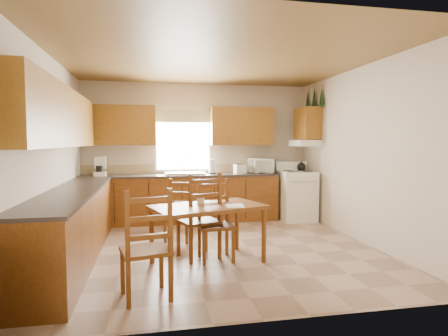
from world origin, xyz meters
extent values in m
plane|color=gray|center=(0.00, 0.00, 0.00)|extent=(4.50, 4.50, 0.00)
plane|color=brown|center=(0.00, 0.00, 2.70)|extent=(4.50, 4.50, 0.00)
plane|color=beige|center=(-2.25, 0.00, 1.35)|extent=(4.50, 4.50, 0.00)
plane|color=beige|center=(2.25, 0.00, 1.35)|extent=(4.50, 4.50, 0.00)
plane|color=beige|center=(0.00, 2.25, 1.35)|extent=(4.50, 4.50, 0.00)
plane|color=beige|center=(0.00, -2.25, 1.35)|extent=(4.50, 4.50, 0.00)
cube|color=brown|center=(-0.38, 1.95, 0.44)|extent=(3.75, 0.60, 0.88)
cube|color=brown|center=(-1.95, -0.15, 0.44)|extent=(0.60, 3.60, 0.88)
cube|color=#352D29|center=(-0.38, 1.95, 0.90)|extent=(3.75, 0.63, 0.04)
cube|color=#352D29|center=(-1.95, -0.15, 0.90)|extent=(0.63, 3.60, 0.04)
cube|color=#99845B|center=(-0.38, 2.24, 1.01)|extent=(3.75, 0.01, 0.18)
cube|color=brown|center=(-1.55, 2.08, 1.85)|extent=(1.41, 0.33, 0.75)
cube|color=brown|center=(0.86, 2.08, 1.85)|extent=(1.25, 0.33, 0.75)
cube|color=brown|center=(-2.08, -0.15, 1.85)|extent=(0.33, 3.60, 0.75)
cube|color=brown|center=(2.08, 1.65, 1.90)|extent=(0.33, 0.62, 0.62)
cube|color=white|center=(2.03, 1.65, 1.52)|extent=(0.44, 0.62, 0.12)
cube|color=white|center=(-0.30, 2.22, 1.55)|extent=(1.13, 0.02, 1.18)
cube|color=white|center=(-0.30, 2.21, 1.55)|extent=(1.05, 0.01, 1.10)
cube|color=#5A7241|center=(-0.30, 2.19, 2.05)|extent=(1.19, 0.01, 0.24)
cube|color=silver|center=(-0.30, 1.95, 0.94)|extent=(0.75, 0.45, 0.04)
cone|color=#153316|center=(2.21, 1.33, 2.38)|extent=(0.22, 0.22, 0.36)
cone|color=#153316|center=(2.21, 1.65, 2.42)|extent=(0.22, 0.22, 0.36)
cone|color=#153316|center=(2.21, 1.97, 2.38)|extent=(0.22, 0.22, 0.36)
cube|color=white|center=(1.88, 1.65, 0.48)|extent=(0.67, 0.69, 0.95)
cube|color=white|center=(-1.85, 1.92, 1.10)|extent=(0.27, 0.30, 0.35)
cylinder|color=white|center=(0.23, 1.96, 1.06)|extent=(0.12, 0.12, 0.28)
cube|color=white|center=(0.79, 1.94, 1.01)|extent=(0.25, 0.19, 0.18)
imported|color=white|center=(1.25, 1.95, 1.07)|extent=(0.59, 0.52, 0.29)
cube|color=brown|center=(-0.24, -0.59, 0.37)|extent=(1.56, 1.18, 0.74)
cube|color=brown|center=(-1.00, -1.54, 0.55)|extent=(0.54, 0.52, 1.09)
cube|color=brown|center=(-0.32, -0.36, 0.57)|extent=(0.60, 0.59, 1.14)
cube|color=brown|center=(-0.52, 0.54, 0.48)|extent=(0.51, 0.50, 0.95)
cube|color=brown|center=(-0.12, -0.51, 0.52)|extent=(0.45, 0.43, 1.04)
cube|color=white|center=(0.10, -0.69, 0.74)|extent=(0.26, 0.32, 0.00)
cube|color=white|center=(-0.31, -0.49, 0.80)|extent=(0.10, 0.04, 0.13)
camera|label=1|loc=(-0.94, -5.24, 1.54)|focal=30.00mm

